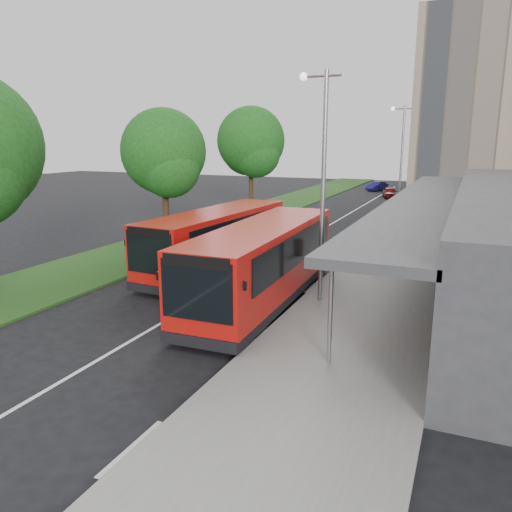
{
  "coord_description": "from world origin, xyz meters",
  "views": [
    {
      "loc": [
        8.98,
        -14.96,
        5.9
      ],
      "look_at": [
        1.55,
        2.21,
        1.5
      ],
      "focal_mm": 35.0,
      "sensor_mm": 36.0,
      "label": 1
    }
  ],
  "objects_px": {
    "tree_mid": "(164,157)",
    "litter_bin": "(383,254)",
    "lamp_post_near": "(321,174)",
    "car_near": "(390,192)",
    "bollard": "(393,224)",
    "bus_second": "(217,240)",
    "tree_far": "(251,145)",
    "lamp_post_far": "(400,156)",
    "bus_main": "(263,263)",
    "car_far": "(377,186)"
  },
  "relations": [
    {
      "from": "tree_mid",
      "to": "litter_bin",
      "type": "distance_m",
      "value": 13.12
    },
    {
      "from": "lamp_post_near",
      "to": "car_near",
      "type": "xyz_separation_m",
      "value": [
        -2.87,
        35.56,
        -4.17
      ]
    },
    {
      "from": "bollard",
      "to": "car_near",
      "type": "height_order",
      "value": "car_near"
    },
    {
      "from": "bus_second",
      "to": "bollard",
      "type": "relative_size",
      "value": 10.51
    },
    {
      "from": "tree_far",
      "to": "bus_second",
      "type": "xyz_separation_m",
      "value": [
        5.5,
        -16.27,
        -4.01
      ]
    },
    {
      "from": "tree_far",
      "to": "litter_bin",
      "type": "height_order",
      "value": "tree_far"
    },
    {
      "from": "litter_bin",
      "to": "car_near",
      "type": "distance_m",
      "value": 29.24
    },
    {
      "from": "litter_bin",
      "to": "car_near",
      "type": "bearing_deg",
      "value": 98.09
    },
    {
      "from": "tree_far",
      "to": "lamp_post_far",
      "type": "height_order",
      "value": "tree_far"
    },
    {
      "from": "car_near",
      "to": "lamp_post_near",
      "type": "bearing_deg",
      "value": -99.95
    },
    {
      "from": "lamp_post_near",
      "to": "bollard",
      "type": "height_order",
      "value": "lamp_post_near"
    },
    {
      "from": "bus_main",
      "to": "bollard",
      "type": "height_order",
      "value": "bus_main"
    },
    {
      "from": "tree_mid",
      "to": "litter_bin",
      "type": "relative_size",
      "value": 8.88
    },
    {
      "from": "bus_main",
      "to": "lamp_post_far",
      "type": "bearing_deg",
      "value": 83.17
    },
    {
      "from": "bus_second",
      "to": "lamp_post_far",
      "type": "bearing_deg",
      "value": 75.54
    },
    {
      "from": "bollard",
      "to": "lamp_post_near",
      "type": "bearing_deg",
      "value": -91.79
    },
    {
      "from": "bollard",
      "to": "bus_second",
      "type": "bearing_deg",
      "value": -116.17
    },
    {
      "from": "lamp_post_near",
      "to": "car_far",
      "type": "relative_size",
      "value": 2.5
    },
    {
      "from": "lamp_post_far",
      "to": "litter_bin",
      "type": "distance_m",
      "value": 14.08
    },
    {
      "from": "tree_far",
      "to": "litter_bin",
      "type": "distance_m",
      "value": 18.21
    },
    {
      "from": "tree_far",
      "to": "bus_main",
      "type": "distance_m",
      "value": 22.13
    },
    {
      "from": "litter_bin",
      "to": "car_far",
      "type": "xyz_separation_m",
      "value": [
        -6.6,
        35.72,
        -0.05
      ]
    },
    {
      "from": "litter_bin",
      "to": "bollard",
      "type": "relative_size",
      "value": 0.92
    },
    {
      "from": "litter_bin",
      "to": "car_near",
      "type": "relative_size",
      "value": 0.26
    },
    {
      "from": "tree_mid",
      "to": "bus_main",
      "type": "relative_size",
      "value": 0.74
    },
    {
      "from": "bus_second",
      "to": "litter_bin",
      "type": "relative_size",
      "value": 11.44
    },
    {
      "from": "bollard",
      "to": "car_far",
      "type": "distance_m",
      "value": 27.74
    },
    {
      "from": "lamp_post_near",
      "to": "litter_bin",
      "type": "relative_size",
      "value": 9.34
    },
    {
      "from": "tree_far",
      "to": "bus_main",
      "type": "bearing_deg",
      "value": -64.92
    },
    {
      "from": "bus_main",
      "to": "tree_mid",
      "type": "bearing_deg",
      "value": 138.48
    },
    {
      "from": "bus_second",
      "to": "car_far",
      "type": "height_order",
      "value": "bus_second"
    },
    {
      "from": "litter_bin",
      "to": "tree_mid",
      "type": "bearing_deg",
      "value": 177.92
    },
    {
      "from": "tree_far",
      "to": "bus_second",
      "type": "distance_m",
      "value": 17.64
    },
    {
      "from": "tree_far",
      "to": "bollard",
      "type": "distance_m",
      "value": 13.13
    },
    {
      "from": "tree_mid",
      "to": "car_near",
      "type": "xyz_separation_m",
      "value": [
        8.26,
        28.5,
        -4.36
      ]
    },
    {
      "from": "car_near",
      "to": "car_far",
      "type": "distance_m",
      "value": 7.21
    },
    {
      "from": "litter_bin",
      "to": "car_near",
      "type": "xyz_separation_m",
      "value": [
        -4.12,
        28.95,
        -0.03
      ]
    },
    {
      "from": "lamp_post_far",
      "to": "bus_second",
      "type": "distance_m",
      "value": 18.41
    },
    {
      "from": "tree_far",
      "to": "tree_mid",
      "type": "bearing_deg",
      "value": -90.0
    },
    {
      "from": "tree_mid",
      "to": "lamp_post_far",
      "type": "bearing_deg",
      "value": 49.32
    },
    {
      "from": "tree_far",
      "to": "lamp_post_far",
      "type": "xyz_separation_m",
      "value": [
        11.13,
        0.95,
        -0.7
      ]
    },
    {
      "from": "litter_bin",
      "to": "lamp_post_near",
      "type": "bearing_deg",
      "value": -100.67
    },
    {
      "from": "tree_far",
      "to": "bollard",
      "type": "bearing_deg",
      "value": -18.38
    },
    {
      "from": "bus_second",
      "to": "car_far",
      "type": "distance_m",
      "value": 39.55
    },
    {
      "from": "lamp_post_far",
      "to": "bus_second",
      "type": "bearing_deg",
      "value": -108.1
    },
    {
      "from": "tree_mid",
      "to": "bollard",
      "type": "distance_m",
      "value": 14.81
    },
    {
      "from": "lamp_post_far",
      "to": "bus_second",
      "type": "relative_size",
      "value": 0.82
    },
    {
      "from": "bus_main",
      "to": "litter_bin",
      "type": "distance_m",
      "value": 7.98
    },
    {
      "from": "bus_main",
      "to": "car_near",
      "type": "relative_size",
      "value": 3.17
    },
    {
      "from": "litter_bin",
      "to": "tree_far",
      "type": "bearing_deg",
      "value": 134.82
    }
  ]
}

